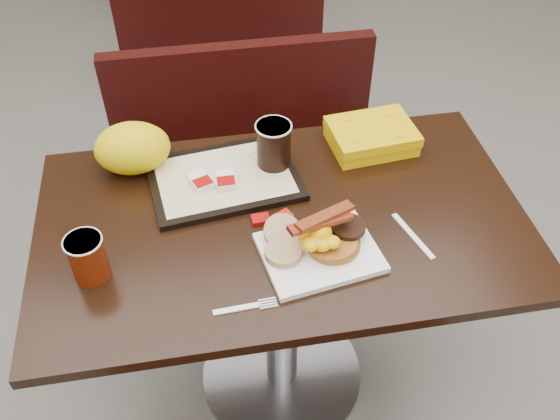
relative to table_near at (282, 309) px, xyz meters
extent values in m
cube|color=slate|center=(0.00, 0.00, -0.38)|extent=(6.00, 7.00, 0.01)
cube|color=white|center=(0.06, -0.13, 0.38)|extent=(0.29, 0.24, 0.02)
cylinder|color=#9B5119|center=(0.10, -0.12, 0.40)|extent=(0.14, 0.14, 0.03)
cylinder|color=black|center=(0.14, -0.10, 0.42)|extent=(0.10, 0.10, 0.01)
ellipsoid|color=orange|center=(0.06, -0.13, 0.44)|extent=(0.11, 0.10, 0.05)
cylinder|color=tan|center=(-0.02, -0.13, 0.40)|extent=(0.11, 0.11, 0.02)
cylinder|color=tan|center=(-0.01, -0.08, 0.41)|extent=(0.09, 0.09, 0.05)
cylinder|color=maroon|center=(-0.45, -0.10, 0.43)|extent=(0.10, 0.10, 0.11)
cube|color=white|center=(0.30, -0.11, 0.38)|extent=(0.06, 0.16, 0.00)
cube|color=#A31607|center=(0.00, 0.00, 0.38)|extent=(0.05, 0.05, 0.01)
cube|color=#8C0504|center=(-0.05, 0.00, 0.38)|extent=(0.05, 0.03, 0.01)
cube|color=black|center=(-0.13, 0.16, 0.38)|extent=(0.41, 0.32, 0.02)
cube|color=silver|center=(-0.19, 0.14, 0.40)|extent=(0.07, 0.08, 0.02)
cube|color=silver|center=(-0.12, 0.13, 0.40)|extent=(0.05, 0.07, 0.02)
cylinder|color=black|center=(0.01, 0.19, 0.45)|extent=(0.11, 0.11, 0.12)
cube|color=#D2A103|center=(0.29, 0.24, 0.41)|extent=(0.24, 0.19, 0.06)
ellipsoid|color=yellow|center=(-0.35, 0.25, 0.44)|extent=(0.20, 0.15, 0.14)
camera|label=1|loc=(-0.18, -1.03, 1.43)|focal=38.70mm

